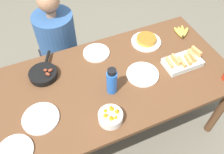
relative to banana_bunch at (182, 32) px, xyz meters
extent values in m
plane|color=#666051|center=(-0.79, -0.24, -0.78)|extent=(14.00, 14.00, 0.00)
cube|color=brown|center=(-0.79, -0.24, -0.03)|extent=(1.87, 0.93, 0.03)
cylinder|color=brown|center=(0.08, -0.64, -0.42)|extent=(0.07, 0.07, 0.73)
cylinder|color=brown|center=(-1.67, 0.16, -0.42)|extent=(0.07, 0.07, 0.73)
cylinder|color=brown|center=(0.08, 0.16, -0.42)|extent=(0.07, 0.07, 0.73)
ellipsoid|color=gold|center=(0.03, -0.02, 0.00)|extent=(0.15, 0.13, 0.04)
ellipsoid|color=gold|center=(0.01, 0.01, 0.00)|extent=(0.12, 0.17, 0.03)
ellipsoid|color=gold|center=(-0.01, 0.01, 0.00)|extent=(0.08, 0.16, 0.03)
ellipsoid|color=gold|center=(-0.03, 0.01, 0.00)|extent=(0.04, 0.15, 0.04)
cylinder|color=#4C3819|center=(-0.03, -0.06, 0.00)|extent=(0.02, 0.02, 0.04)
cube|color=silver|center=(-0.21, -0.32, 0.01)|extent=(0.30, 0.17, 0.05)
cube|color=#F29E56|center=(-0.34, -0.31, 0.05)|extent=(0.03, 0.10, 0.04)
cube|color=#F29E56|center=(-0.28, -0.31, 0.05)|extent=(0.03, 0.11, 0.05)
cube|color=#F29E56|center=(-0.25, -0.35, 0.05)|extent=(0.03, 0.11, 0.04)
cube|color=#F29E56|center=(-0.19, -0.34, 0.05)|extent=(0.04, 0.11, 0.04)
cube|color=#F29E56|center=(-0.14, -0.32, 0.05)|extent=(0.04, 0.12, 0.04)
cube|color=#F29E56|center=(-0.08, -0.30, 0.05)|extent=(0.04, 0.10, 0.05)
cylinder|color=black|center=(-1.27, 0.00, -0.01)|extent=(0.21, 0.21, 0.01)
cylinder|color=black|center=(-1.27, 0.00, 0.01)|extent=(0.22, 0.22, 0.04)
cylinder|color=black|center=(-1.19, 0.15, 0.02)|extent=(0.08, 0.13, 0.02)
ellipsoid|color=brown|center=(-1.23, -0.05, 0.05)|extent=(0.05, 0.05, 0.03)
ellipsoid|color=brown|center=(-1.21, -0.02, 0.05)|extent=(0.04, 0.03, 0.03)
ellipsoid|color=brown|center=(-1.24, 0.00, 0.05)|extent=(0.04, 0.04, 0.03)
cylinder|color=white|center=(-0.35, 0.03, -0.01)|extent=(0.26, 0.26, 0.02)
cylinder|color=gold|center=(-0.35, 0.03, 0.02)|extent=(0.17, 0.17, 0.04)
cylinder|color=#9B601E|center=(-0.35, 0.03, 0.04)|extent=(0.17, 0.17, 0.00)
cylinder|color=white|center=(-1.37, -0.36, -0.01)|extent=(0.25, 0.25, 0.02)
cylinder|color=silver|center=(-1.41, -0.36, 0.00)|extent=(0.08, 0.10, 0.01)
cube|color=silver|center=(-1.36, -0.30, 0.00)|extent=(0.05, 0.05, 0.00)
cylinder|color=white|center=(-0.56, -0.29, -0.01)|extent=(0.25, 0.25, 0.02)
cylinder|color=silver|center=(-0.52, -0.30, 0.00)|extent=(0.09, 0.09, 0.01)
cube|color=silver|center=(-0.58, -0.36, 0.00)|extent=(0.05, 0.05, 0.00)
cylinder|color=white|center=(-1.57, -0.53, -0.01)|extent=(0.23, 0.23, 0.02)
cylinder|color=silver|center=(-1.54, -0.54, 0.00)|extent=(0.12, 0.03, 0.01)
cylinder|color=white|center=(-0.80, 0.07, -0.01)|extent=(0.22, 0.22, 0.02)
cylinder|color=silver|center=(-0.81, 0.09, 0.00)|extent=(0.07, 0.10, 0.01)
cube|color=silver|center=(-0.77, 0.02, 0.00)|extent=(0.04, 0.05, 0.00)
cylinder|color=white|center=(-0.94, -0.56, 0.02)|extent=(0.16, 0.16, 0.07)
cone|color=orange|center=(-0.89, -0.56, 0.07)|extent=(0.04, 0.05, 0.06)
cone|color=orange|center=(-0.92, -0.52, 0.07)|extent=(0.06, 0.05, 0.06)
cone|color=orange|center=(-0.96, -0.52, 0.06)|extent=(0.04, 0.04, 0.04)
cone|color=orange|center=(-0.97, -0.56, 0.07)|extent=(0.04, 0.05, 0.06)
cone|color=orange|center=(-0.95, -0.59, 0.07)|extent=(0.06, 0.05, 0.06)
cone|color=orange|center=(-0.92, -0.59, 0.07)|extent=(0.04, 0.04, 0.05)
cylinder|color=blue|center=(-0.84, -0.33, 0.08)|extent=(0.08, 0.08, 0.19)
cylinder|color=black|center=(-0.84, -0.33, 0.19)|extent=(0.06, 0.06, 0.03)
cube|color=black|center=(-1.05, 0.48, -0.56)|extent=(0.40, 0.40, 0.44)
cylinder|color=#2D5184|center=(-1.05, 0.48, -0.09)|extent=(0.36, 0.36, 0.51)
cylinder|color=#9E7051|center=(-1.05, 0.48, 0.19)|extent=(0.09, 0.09, 0.05)
sphere|color=#9E7051|center=(-1.05, 0.48, 0.31)|extent=(0.19, 0.19, 0.19)
camera|label=1|loc=(-1.25, -1.29, 1.40)|focal=38.00mm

